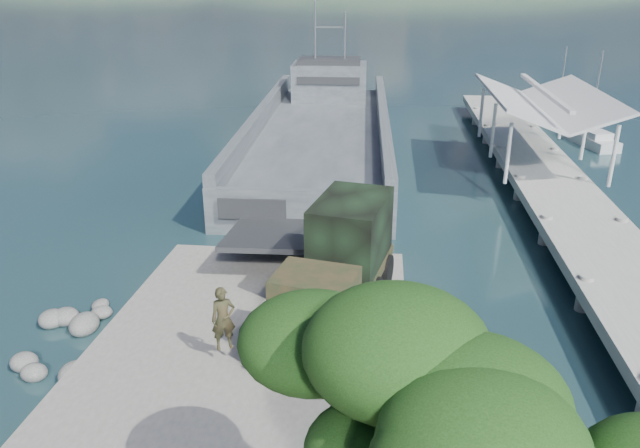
% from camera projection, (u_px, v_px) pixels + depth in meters
% --- Properties ---
extents(ground, '(1400.00, 1400.00, 0.00)m').
position_uv_depth(ground, '(251.00, 354.00, 20.07)').
color(ground, '#1C3E44').
rests_on(ground, ground).
extents(boat_ramp, '(10.00, 18.00, 0.50)m').
position_uv_depth(boat_ramp, '(244.00, 366.00, 19.05)').
color(boat_ramp, slate).
rests_on(boat_ramp, ground).
extents(shoreline_rocks, '(3.20, 5.60, 0.90)m').
position_uv_depth(shoreline_rocks, '(74.00, 335.00, 21.11)').
color(shoreline_rocks, '#535350').
rests_on(shoreline_rocks, ground).
extents(pier, '(6.40, 44.00, 6.10)m').
position_uv_depth(pier, '(541.00, 157.00, 35.55)').
color(pier, gray).
rests_on(pier, ground).
extents(landing_craft, '(9.80, 35.06, 10.34)m').
position_uv_depth(landing_craft, '(321.00, 140.00, 42.15)').
color(landing_craft, '#3F454A').
rests_on(landing_craft, ground).
extents(military_truck, '(3.94, 8.17, 3.65)m').
position_uv_depth(military_truck, '(340.00, 263.00, 20.98)').
color(military_truck, black).
rests_on(military_truck, boat_ramp).
extents(soldier, '(0.87, 0.75, 2.00)m').
position_uv_depth(soldier, '(224.00, 330.00, 18.60)').
color(soldier, '#20301A').
rests_on(soldier, boat_ramp).
extents(sailboat_near, '(2.99, 5.72, 6.70)m').
position_uv_depth(sailboat_near, '(590.00, 140.00, 44.32)').
color(sailboat_near, silver).
rests_on(sailboat_near, ground).
extents(sailboat_far, '(3.13, 5.34, 6.26)m').
position_uv_depth(sailboat_far, '(557.00, 120.00, 50.26)').
color(sailboat_far, silver).
rests_on(sailboat_far, ground).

